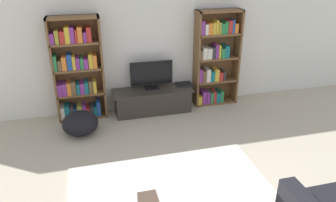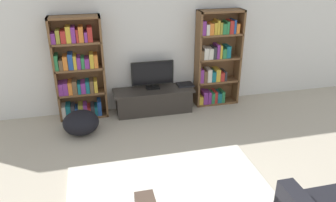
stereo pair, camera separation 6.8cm
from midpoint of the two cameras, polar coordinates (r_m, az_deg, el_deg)
wall_back at (r=5.88m, az=-3.83°, el=10.93°), size 8.80×0.06×2.60m
bookshelf_left at (r=5.74m, az=-15.85°, el=4.99°), size 0.82×0.30×1.76m
bookshelf_right at (r=6.16m, az=7.75°, el=7.28°), size 0.82×0.30×1.76m
tv_stand at (r=5.95m, az=-2.98°, el=0.09°), size 1.43×0.48×0.43m
television at (r=5.83m, az=-3.21°, el=4.65°), size 0.76×0.16×0.51m
laptop at (r=6.07m, az=2.50°, el=2.92°), size 0.29×0.25×0.03m
area_rug at (r=4.17m, az=0.16°, el=-15.31°), size 2.48×1.53×0.02m
beanbag_ottoman at (r=5.43m, az=-15.37°, el=-3.75°), size 0.57×0.57×0.37m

